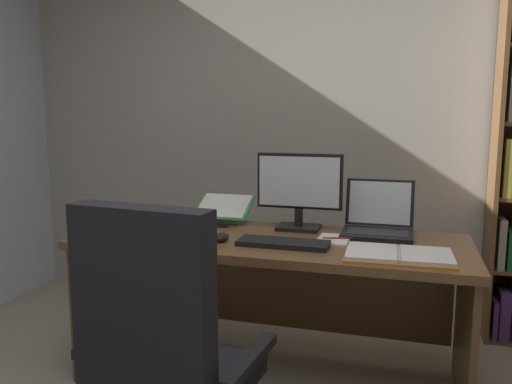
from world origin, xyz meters
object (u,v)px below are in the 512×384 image
object	(u,v)px
keyboard	(283,243)
pen	(338,238)
reading_stand_with_book	(223,209)
laptop	(378,223)
monitor	(299,192)
notepad	(334,240)
office_chair	(164,376)
open_binder	(399,255)
desk	(274,271)
computer_mouse	(222,237)

from	to	relation	value
keyboard	pen	size ratio (longest dim) A/B	3.00
reading_stand_with_book	pen	world-z (taller)	reading_stand_with_book
laptop	keyboard	xyz separation A→B (m)	(-0.40, -0.36, -0.04)
monitor	notepad	size ratio (longest dim) A/B	2.13
office_chair	reading_stand_with_book	xyz separation A→B (m)	(-0.21, 1.18, 0.35)
monitor	open_binder	bearing A→B (deg)	-38.11
laptop	pen	size ratio (longest dim) A/B	2.46
monitor	laptop	xyz separation A→B (m)	(0.40, 0.01, -0.14)
monitor	reading_stand_with_book	bearing A→B (deg)	171.32
desk	office_chair	xyz separation A→B (m)	(-0.14, -0.96, -0.09)
desk	keyboard	xyz separation A→B (m)	(0.10, -0.20, 0.20)
monitor	computer_mouse	bearing A→B (deg)	-130.37
desk	notepad	distance (m)	0.36
computer_mouse	open_binder	bearing A→B (deg)	-3.52
desk	notepad	bearing A→B (deg)	-7.90
pen	desk	bearing A→B (deg)	172.58
reading_stand_with_book	pen	xyz separation A→B (m)	(0.68, -0.26, -0.06)
office_chair	notepad	distance (m)	1.06
notepad	desk	bearing A→B (deg)	172.10
reading_stand_with_book	pen	size ratio (longest dim) A/B	2.18
office_chair	computer_mouse	size ratio (longest dim) A/B	10.08
office_chair	open_binder	world-z (taller)	office_chair
computer_mouse	reading_stand_with_book	distance (m)	0.45
desk	pen	bearing A→B (deg)	-7.42
keyboard	open_binder	distance (m)	0.52
office_chair	pen	size ratio (longest dim) A/B	7.49
desk	computer_mouse	world-z (taller)	computer_mouse
office_chair	open_binder	bearing A→B (deg)	49.44
monitor	notepad	bearing A→B (deg)	-42.51
pen	notepad	bearing A→B (deg)	180.00
computer_mouse	open_binder	size ratio (longest dim) A/B	0.23
desk	open_binder	size ratio (longest dim) A/B	4.12
monitor	keyboard	bearing A→B (deg)	-90.00
desk	pen	distance (m)	0.39
laptop	computer_mouse	world-z (taller)	laptop
keyboard	open_binder	world-z (taller)	same
keyboard	office_chair	bearing A→B (deg)	-107.07
computer_mouse	pen	distance (m)	0.55
laptop	reading_stand_with_book	world-z (taller)	laptop
notepad	laptop	bearing A→B (deg)	45.98
office_chair	notepad	bearing A→B (deg)	70.23
monitor	laptop	world-z (taller)	monitor
office_chair	keyboard	world-z (taller)	office_chair
open_binder	notepad	distance (m)	0.37
reading_stand_with_book	open_binder	size ratio (longest dim) A/B	0.66
desk	office_chair	bearing A→B (deg)	-98.13
notepad	pen	distance (m)	0.02
monitor	reading_stand_with_book	xyz separation A→B (m)	(-0.45, 0.07, -0.13)
desk	laptop	bearing A→B (deg)	17.58
office_chair	laptop	bearing A→B (deg)	66.32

